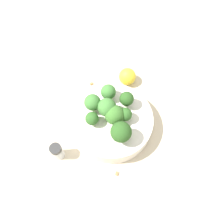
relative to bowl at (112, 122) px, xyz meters
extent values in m
plane|color=beige|center=(0.00, 0.00, -0.03)|extent=(3.00, 3.00, 0.00)
cylinder|color=silver|center=(0.00, 0.00, 0.00)|extent=(0.22, 0.22, 0.05)
cylinder|color=#84AD66|center=(-0.05, 0.04, 0.04)|extent=(0.02, 0.02, 0.02)
sphere|color=#3D7533|center=(-0.05, 0.04, 0.05)|extent=(0.04, 0.04, 0.04)
cylinder|color=#84AD66|center=(-0.06, -0.01, 0.04)|extent=(0.02, 0.02, 0.02)
sphere|color=#3D7533|center=(-0.06, -0.01, 0.06)|extent=(0.04, 0.04, 0.04)
cylinder|color=#8EB770|center=(0.01, 0.00, 0.04)|extent=(0.02, 0.02, 0.02)
sphere|color=#386B28|center=(0.01, 0.00, 0.06)|extent=(0.05, 0.05, 0.05)
cylinder|color=#8EB770|center=(0.06, -0.03, 0.04)|extent=(0.02, 0.02, 0.03)
sphere|color=#28511E|center=(0.06, -0.03, 0.07)|extent=(0.05, 0.05, 0.05)
cylinder|color=#7A9E5B|center=(-0.02, 0.00, 0.04)|extent=(0.02, 0.02, 0.03)
sphere|color=#3D7533|center=(-0.02, 0.00, 0.06)|extent=(0.05, 0.05, 0.05)
cylinder|color=#8EB770|center=(0.03, 0.02, 0.04)|extent=(0.01, 0.01, 0.02)
sphere|color=#2D5B23|center=(0.03, 0.02, 0.05)|extent=(0.04, 0.04, 0.04)
cylinder|color=#84AD66|center=(0.00, 0.05, 0.04)|extent=(0.02, 0.02, 0.03)
sphere|color=#28511E|center=(0.00, 0.05, 0.06)|extent=(0.04, 0.04, 0.04)
cylinder|color=#7A9E5B|center=(-0.03, -0.05, 0.04)|extent=(0.02, 0.02, 0.02)
sphere|color=#2D5B23|center=(-0.03, -0.05, 0.05)|extent=(0.03, 0.03, 0.03)
cylinder|color=#B2B7BC|center=(-0.04, -0.16, 0.00)|extent=(0.03, 0.03, 0.05)
cylinder|color=#2D2D2D|center=(-0.04, -0.16, 0.03)|extent=(0.03, 0.03, 0.01)
sphere|color=yellow|center=(-0.07, 0.14, 0.00)|extent=(0.05, 0.05, 0.05)
cube|color=olive|center=(0.10, -0.09, -0.02)|extent=(0.01, 0.01, 0.01)
cube|color=olive|center=(-0.15, 0.06, -0.02)|extent=(0.01, 0.01, 0.01)
camera|label=1|loc=(0.18, -0.18, 0.55)|focal=35.00mm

